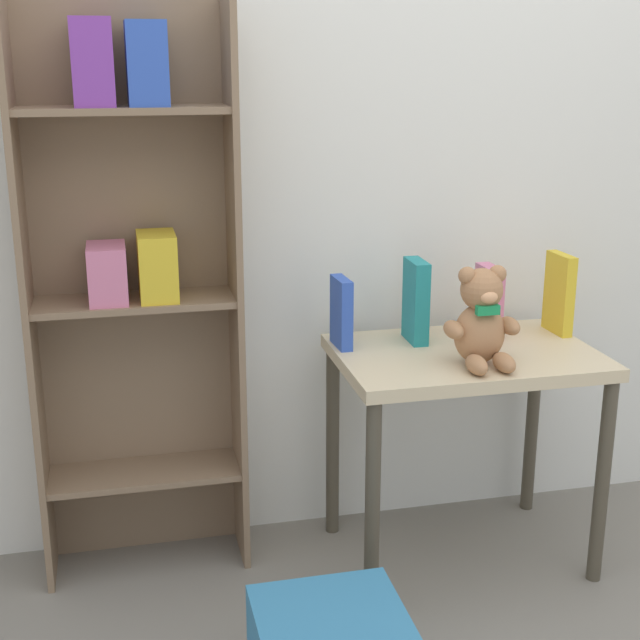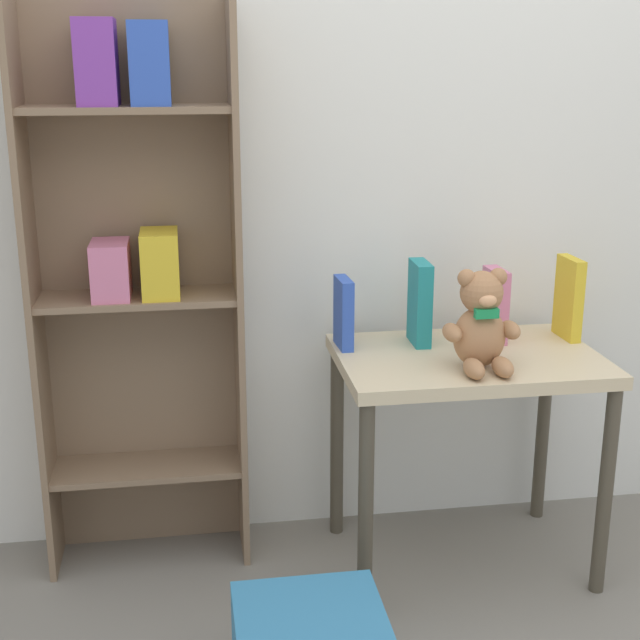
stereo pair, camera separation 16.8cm
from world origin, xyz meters
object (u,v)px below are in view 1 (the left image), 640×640
object	(u,v)px
display_table	(465,382)
book_standing_blue	(341,313)
bookshelf_side	(132,264)
book_standing_teal	(416,301)
teddy_bear	(481,320)
book_standing_yellow	(559,293)
book_standing_pink	(489,302)

from	to	relation	value
display_table	book_standing_blue	size ratio (longest dim) A/B	3.63
bookshelf_side	display_table	world-z (taller)	bookshelf_side
display_table	book_standing_teal	bearing A→B (deg)	132.37
teddy_bear	book_standing_yellow	world-z (taller)	teddy_bear
bookshelf_side	book_standing_teal	bearing A→B (deg)	-5.89
book_standing_pink	book_standing_yellow	xyz separation A→B (m)	(0.22, -0.01, 0.01)
teddy_bear	book_standing_blue	size ratio (longest dim) A/B	1.34
book_standing_teal	book_standing_pink	world-z (taller)	book_standing_teal
display_table	book_standing_blue	bearing A→B (deg)	160.07
book_standing_pink	book_standing_blue	bearing A→B (deg)	177.67
book_standing_blue	book_standing_teal	world-z (taller)	book_standing_teal
display_table	book_standing_yellow	world-z (taller)	book_standing_yellow
bookshelf_side	book_standing_yellow	xyz separation A→B (m)	(1.22, -0.10, -0.13)
bookshelf_side	book_standing_teal	distance (m)	0.80
bookshelf_side	book_standing_blue	xyz separation A→B (m)	(0.56, -0.08, -0.15)
display_table	book_standing_yellow	size ratio (longest dim) A/B	3.03
display_table	book_standing_yellow	xyz separation A→B (m)	(0.33, 0.11, 0.21)
bookshelf_side	book_standing_yellow	world-z (taller)	bookshelf_side
bookshelf_side	teddy_bear	size ratio (longest dim) A/B	5.94
book_standing_pink	teddy_bear	bearing A→B (deg)	-119.15
display_table	book_standing_teal	world-z (taller)	book_standing_teal
book_standing_teal	book_standing_yellow	world-z (taller)	same
book_standing_teal	book_standing_pink	distance (m)	0.22
book_standing_yellow	bookshelf_side	bearing A→B (deg)	173.48
book_standing_blue	book_standing_pink	size ratio (longest dim) A/B	0.94
bookshelf_side	book_standing_pink	bearing A→B (deg)	-5.10
bookshelf_side	book_standing_pink	size ratio (longest dim) A/B	7.50
bookshelf_side	book_standing_pink	xyz separation A→B (m)	(1.00, -0.09, -0.14)
teddy_bear	bookshelf_side	bearing A→B (deg)	160.49
bookshelf_side	book_standing_teal	size ratio (longest dim) A/B	6.66
book_standing_blue	book_standing_yellow	world-z (taller)	book_standing_yellow
book_standing_teal	book_standing_yellow	bearing A→B (deg)	-0.51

